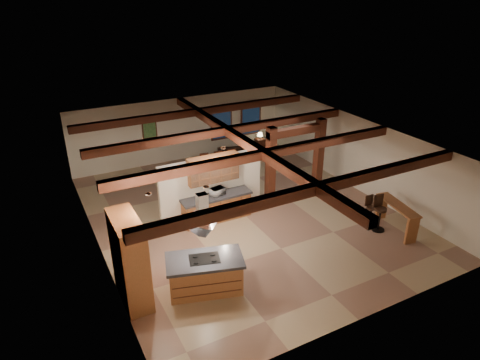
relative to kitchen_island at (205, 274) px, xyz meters
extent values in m
plane|color=tan|center=(2.87, 3.16, -0.51)|extent=(12.00, 12.00, 0.00)
plane|color=silver|center=(2.87, 9.16, 0.94)|extent=(10.00, 0.00, 10.00)
plane|color=silver|center=(2.87, -2.84, 0.94)|extent=(10.00, 0.00, 10.00)
plane|color=silver|center=(-2.13, 3.16, 0.94)|extent=(0.00, 12.00, 12.00)
plane|color=silver|center=(7.87, 3.16, 0.94)|extent=(0.00, 12.00, 12.00)
plane|color=#352210|center=(2.87, 3.16, 2.39)|extent=(12.00, 12.00, 0.00)
cube|color=#402310|center=(2.87, -0.84, 2.25)|extent=(10.00, 0.25, 0.28)
cube|color=#402310|center=(2.87, 1.86, 2.25)|extent=(10.00, 0.25, 0.28)
cube|color=#402310|center=(2.87, 4.46, 2.25)|extent=(10.00, 0.25, 0.28)
cube|color=#402310|center=(2.87, 7.16, 2.25)|extent=(10.00, 0.25, 0.28)
cube|color=#402310|center=(2.87, 3.16, 2.25)|extent=(0.28, 12.00, 0.28)
cube|color=#402310|center=(4.27, 3.66, 0.94)|extent=(0.30, 0.30, 2.90)
cube|color=#402310|center=(6.47, 3.66, 0.94)|extent=(0.30, 0.30, 2.90)
cube|color=#402310|center=(5.37, 3.66, 2.09)|extent=(2.50, 0.28, 0.28)
cube|color=silver|center=(1.87, 3.66, 0.59)|extent=(3.80, 0.18, 2.20)
cube|color=#AB5D37|center=(-1.80, 0.56, 0.69)|extent=(0.64, 1.60, 2.40)
cube|color=silver|center=(-1.50, 0.56, 0.64)|extent=(0.06, 0.62, 0.95)
cube|color=black|center=(-1.46, 0.56, 0.84)|extent=(0.01, 0.50, 0.28)
cube|color=#AB5D37|center=(1.87, 3.27, -0.08)|extent=(2.40, 0.60, 0.86)
cube|color=black|center=(1.87, 3.27, 0.39)|extent=(2.50, 0.66, 0.08)
cube|color=#AB5D37|center=(1.87, 3.48, 1.34)|extent=(1.80, 0.34, 0.95)
cube|color=silver|center=(1.87, 3.30, 1.34)|extent=(1.74, 0.02, 0.90)
pyramid|color=silver|center=(0.00, 0.00, 1.22)|extent=(1.10, 1.10, 0.45)
cube|color=silver|center=(0.00, 0.00, 2.03)|extent=(0.26, 0.22, 0.73)
cube|color=#402310|center=(4.87, 9.10, 0.99)|extent=(1.10, 0.05, 1.70)
cube|color=black|center=(4.87, 9.07, 0.99)|extent=(0.95, 0.02, 1.55)
cube|color=#402310|center=(6.47, 9.10, 0.99)|extent=(1.10, 0.05, 1.70)
cube|color=black|center=(6.47, 9.07, 0.99)|extent=(0.95, 0.02, 1.55)
cube|color=#402310|center=(1.37, 9.10, 1.19)|extent=(0.65, 0.04, 0.85)
cube|color=#275C2B|center=(1.37, 9.08, 1.19)|extent=(0.55, 0.01, 0.75)
cylinder|color=silver|center=(0.27, 0.36, 2.36)|extent=(0.16, 0.16, 0.03)
cylinder|color=silver|center=(1.87, 2.66, 2.36)|extent=(0.16, 0.16, 0.03)
cylinder|color=silver|center=(-1.13, 0.66, 2.36)|extent=(0.16, 0.16, 0.03)
cube|color=#AB5D37|center=(0.00, 0.00, -0.05)|extent=(2.09, 1.45, 0.91)
cube|color=black|center=(0.00, 0.00, 0.44)|extent=(2.25, 1.61, 0.08)
cube|color=black|center=(0.00, 0.00, 0.49)|extent=(0.91, 0.73, 0.02)
imported|color=#3B1F0E|center=(3.53, 6.29, -0.16)|extent=(2.24, 1.77, 0.69)
imported|color=black|center=(5.36, 8.25, -0.23)|extent=(2.05, 1.21, 0.56)
imported|color=silver|center=(1.91, 3.27, 0.57)|extent=(0.55, 0.44, 0.27)
cube|color=#AB5D37|center=(6.83, -0.16, 0.43)|extent=(0.79, 1.89, 0.06)
cube|color=#AB5D37|center=(6.67, -0.98, -0.05)|extent=(0.42, 0.17, 0.92)
cube|color=#AB5D37|center=(6.98, 0.65, -0.05)|extent=(0.42, 0.17, 0.92)
cube|color=#402310|center=(6.71, 8.58, -0.24)|extent=(0.44, 0.44, 0.52)
cylinder|color=black|center=(6.71, 8.58, 0.10)|extent=(0.06, 0.06, 0.16)
cone|color=#FFE099|center=(6.71, 8.58, 0.25)|extent=(0.27, 0.27, 0.18)
cylinder|color=black|center=(6.35, 0.09, 0.28)|extent=(0.39, 0.39, 0.08)
cube|color=black|center=(6.37, 0.27, 0.53)|extent=(0.37, 0.09, 0.44)
cylinder|color=black|center=(6.35, 0.09, -0.11)|extent=(0.07, 0.07, 0.76)
cylinder|color=black|center=(6.35, 0.09, -0.48)|extent=(0.44, 0.44, 0.03)
cylinder|color=black|center=(6.31, 0.47, 0.17)|extent=(0.34, 0.34, 0.07)
cube|color=black|center=(6.32, 0.63, 0.39)|extent=(0.32, 0.05, 0.38)
cylinder|color=black|center=(6.31, 0.47, -0.17)|extent=(0.06, 0.06, 0.66)
cylinder|color=black|center=(6.31, 0.47, -0.49)|extent=(0.38, 0.38, 0.03)
cube|color=#402310|center=(2.84, 5.72, -0.10)|extent=(0.41, 0.41, 0.05)
cube|color=#402310|center=(2.86, 5.91, 0.23)|extent=(0.38, 0.08, 0.67)
cylinder|color=#402310|center=(2.67, 5.58, -0.32)|extent=(0.04, 0.04, 0.38)
cylinder|color=#402310|center=(2.98, 5.55, -0.32)|extent=(0.04, 0.04, 0.38)
cylinder|color=#402310|center=(2.70, 5.89, -0.32)|extent=(0.04, 0.04, 0.38)
cylinder|color=#402310|center=(3.01, 5.86, -0.32)|extent=(0.04, 0.04, 0.38)
cube|color=#402310|center=(2.96, 6.97, -0.10)|extent=(0.41, 0.41, 0.05)
cube|color=#402310|center=(2.94, 6.79, 0.23)|extent=(0.38, 0.08, 0.67)
cylinder|color=#402310|center=(3.13, 7.11, -0.32)|extent=(0.04, 0.04, 0.38)
cylinder|color=#402310|center=(2.82, 7.14, -0.32)|extent=(0.04, 0.04, 0.38)
cylinder|color=#402310|center=(3.10, 6.81, -0.32)|extent=(0.04, 0.04, 0.38)
cylinder|color=#402310|center=(2.80, 6.84, -0.32)|extent=(0.04, 0.04, 0.38)
cube|color=#402310|center=(3.47, 5.66, -0.10)|extent=(0.41, 0.41, 0.05)
cube|color=#402310|center=(3.49, 5.85, 0.23)|extent=(0.38, 0.08, 0.67)
cylinder|color=#402310|center=(3.30, 5.52, -0.32)|extent=(0.04, 0.04, 0.38)
cylinder|color=#402310|center=(3.60, 5.49, -0.32)|extent=(0.04, 0.04, 0.38)
cylinder|color=#402310|center=(3.33, 5.83, -0.32)|extent=(0.04, 0.04, 0.38)
cylinder|color=#402310|center=(3.63, 5.80, -0.32)|extent=(0.04, 0.04, 0.38)
cube|color=#402310|center=(3.59, 6.91, -0.10)|extent=(0.41, 0.41, 0.05)
cube|color=#402310|center=(3.57, 6.73, 0.23)|extent=(0.38, 0.08, 0.67)
cylinder|color=#402310|center=(3.76, 7.05, -0.32)|extent=(0.04, 0.04, 0.38)
cylinder|color=#402310|center=(3.45, 7.08, -0.32)|extent=(0.04, 0.04, 0.38)
cylinder|color=#402310|center=(3.73, 6.75, -0.32)|extent=(0.04, 0.04, 0.38)
cylinder|color=#402310|center=(3.42, 6.78, -0.32)|extent=(0.04, 0.04, 0.38)
cube|color=#402310|center=(4.09, 5.60, -0.10)|extent=(0.41, 0.41, 0.05)
cube|color=#402310|center=(4.11, 5.79, 0.23)|extent=(0.38, 0.08, 0.67)
cylinder|color=#402310|center=(3.93, 5.46, -0.32)|extent=(0.04, 0.04, 0.38)
cylinder|color=#402310|center=(4.23, 5.43, -0.32)|extent=(0.04, 0.04, 0.38)
cylinder|color=#402310|center=(3.96, 5.77, -0.32)|extent=(0.04, 0.04, 0.38)
cylinder|color=#402310|center=(4.26, 5.74, -0.32)|extent=(0.04, 0.04, 0.38)
cube|color=#402310|center=(4.22, 6.85, -0.10)|extent=(0.41, 0.41, 0.05)
cube|color=#402310|center=(4.20, 6.67, 0.23)|extent=(0.38, 0.08, 0.67)
cylinder|color=#402310|center=(4.38, 6.99, -0.32)|extent=(0.04, 0.04, 0.38)
cylinder|color=#402310|center=(4.08, 7.02, -0.32)|extent=(0.04, 0.04, 0.38)
cylinder|color=#402310|center=(4.35, 6.69, -0.32)|extent=(0.04, 0.04, 0.38)
cylinder|color=#402310|center=(4.05, 6.72, -0.32)|extent=(0.04, 0.04, 0.38)
camera|label=1|loc=(-3.51, -8.62, 7.09)|focal=32.00mm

